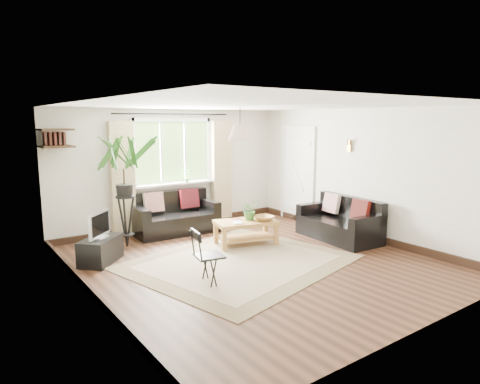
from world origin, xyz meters
TOP-DOWN VIEW (x-y plane):
  - floor at (0.00, 0.00)m, footprint 5.50×5.50m
  - ceiling at (0.00, 0.00)m, footprint 5.50×5.50m
  - wall_back at (0.00, 2.75)m, footprint 5.00×0.02m
  - wall_front at (0.00, -2.75)m, footprint 5.00×0.02m
  - wall_left at (-2.50, 0.00)m, footprint 0.02×5.50m
  - wall_right at (2.50, 0.00)m, footprint 0.02×5.50m
  - rug at (-0.21, 0.12)m, footprint 3.67×3.34m
  - window at (0.00, 2.71)m, footprint 2.50×0.16m
  - door at (2.47, 1.70)m, footprint 0.06×0.96m
  - corner_shelf at (-2.25, 2.50)m, footprint 0.50×0.50m
  - pendant_lamp at (0.00, 0.40)m, footprint 0.36×0.36m
  - wall_sconce at (2.43, 0.30)m, footprint 0.12×0.12m
  - sofa_back at (-0.20, 2.29)m, footprint 1.66×0.90m
  - sofa_right at (2.05, 0.13)m, footprint 1.62×0.90m
  - coffee_table at (0.44, 0.83)m, footprint 1.18×0.84m
  - table_plant at (0.54, 0.85)m, footprint 0.35×0.31m
  - bowl at (0.71, 0.66)m, footprint 0.35×0.35m
  - book_a at (0.15, 0.81)m, footprint 0.23×0.27m
  - book_b at (0.26, 1.00)m, footprint 0.23×0.26m
  - tv_stand at (-1.96, 1.37)m, footprint 0.81×0.81m
  - tv at (-1.96, 1.37)m, footprint 0.53×0.53m
  - palm_stand at (-1.32, 1.96)m, footprint 0.78×0.78m
  - folding_chair at (-1.05, -0.36)m, footprint 0.46×0.46m
  - sill_plant at (0.25, 2.63)m, footprint 0.14×0.10m

SIDE VIEW (x-z plane):
  - floor at x=0.00m, z-range 0.00..0.00m
  - rug at x=-0.21m, z-range 0.00..0.02m
  - tv_stand at x=-1.96m, z-range 0.00..0.39m
  - coffee_table at x=0.44m, z-range 0.00..0.44m
  - sofa_right at x=2.05m, z-range 0.00..0.73m
  - folding_chair at x=-1.05m, z-range 0.00..0.76m
  - sofa_back at x=-0.20m, z-range 0.00..0.76m
  - book_a at x=0.15m, z-range 0.44..0.45m
  - book_b at x=0.26m, z-range 0.44..0.46m
  - bowl at x=0.71m, z-range 0.44..0.52m
  - tv at x=-1.96m, z-range 0.39..0.83m
  - table_plant at x=0.54m, z-range 0.44..0.79m
  - palm_stand at x=-1.32m, z-range 0.00..1.94m
  - door at x=2.47m, z-range -0.03..2.03m
  - sill_plant at x=0.25m, z-range 0.93..1.20m
  - wall_back at x=0.00m, z-range 0.00..2.40m
  - wall_front at x=0.00m, z-range 0.00..2.40m
  - wall_left at x=-2.50m, z-range 0.00..2.40m
  - wall_right at x=2.50m, z-range 0.00..2.40m
  - window at x=0.00m, z-range 0.47..2.63m
  - wall_sconce at x=2.43m, z-range 1.60..1.88m
  - corner_shelf at x=-2.25m, z-range 1.72..2.06m
  - pendant_lamp at x=0.00m, z-range 1.78..2.32m
  - ceiling at x=0.00m, z-range 2.40..2.40m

